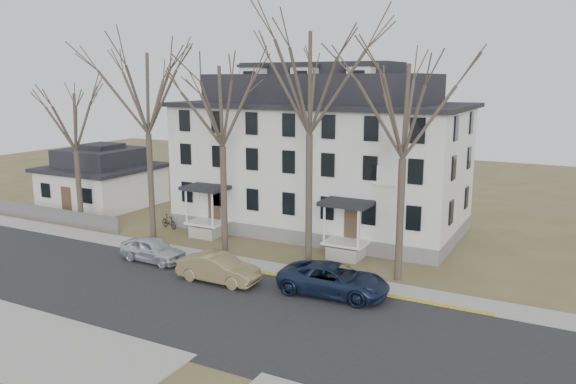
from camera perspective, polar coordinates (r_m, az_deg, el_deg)
The scene contains 17 objects.
ground at distance 26.60m, azimuth -9.42°, elevation -12.98°, with size 120.00×120.00×0.00m, color brown.
main_road at distance 28.07m, azimuth -6.90°, elevation -11.55°, with size 120.00×10.00×0.04m, color #27272A.
far_sidewalk at distance 32.83m, azimuth -0.89°, elevation -8.00°, with size 120.00×2.00×0.08m, color #A09F97.
yellow_curb at distance 30.09m, azimuth 6.78°, elevation -9.94°, with size 14.00×0.25×0.06m, color gold.
boarding_house at distance 41.13m, azimuth 3.33°, elevation 3.67°, with size 20.80×12.36×12.05m.
small_house at distance 51.69m, azimuth -18.29°, elevation 1.19°, with size 8.70×8.70×5.00m.
fence at distance 47.21m, azimuth -22.93°, elevation -2.87°, with size 14.00×0.06×1.20m, color gray.
tree_far_left at distance 38.84m, azimuth -14.21°, elevation 10.24°, with size 8.40×8.40×13.72m.
tree_mid_left at distance 35.14m, azimuth -6.76°, elevation 9.20°, with size 7.80×7.80×12.74m.
tree_center at distance 32.10m, azimuth 2.23°, elevation 11.71°, with size 9.00×9.00×14.70m.
tree_mid_right at distance 30.16m, azimuth 11.78°, elevation 8.69°, with size 7.80×7.80×12.74m.
tree_bungalow at distance 43.91m, azimuth -20.94°, elevation 7.03°, with size 6.60×6.60×10.78m.
car_silver at distance 35.09m, azimuth -13.55°, elevation -5.77°, with size 1.74×4.33×1.48m, color silver.
car_tan at distance 31.05m, azimuth -7.08°, elevation -7.75°, with size 1.62×4.65×1.53m, color olive.
car_navy at distance 29.17m, azimuth 4.67°, elevation -8.94°, with size 2.62×5.69×1.58m, color #17233E.
bicycle_left at distance 40.28m, azimuth -7.71°, elevation -3.73°, with size 0.61×1.74×0.92m, color black.
bicycle_right at distance 42.47m, azimuth -11.99°, elevation -3.00°, with size 0.49×1.73×1.04m, color black.
Camera 1 is at (14.91, -19.13, 10.92)m, focal length 35.00 mm.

